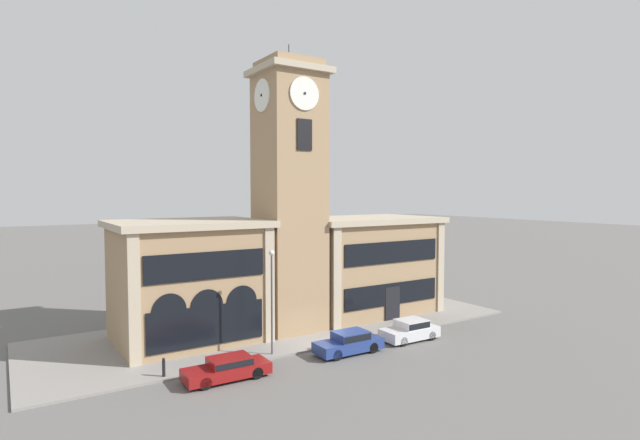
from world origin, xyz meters
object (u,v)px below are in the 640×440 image
(parked_car_far, at_px, (410,329))
(bollard, at_px, (164,367))
(parked_car_near, at_px, (228,368))
(parked_car_mid, at_px, (349,342))
(street_lamp, at_px, (272,288))

(parked_car_far, height_order, bollard, parked_car_far)
(parked_car_far, xyz_separation_m, bollard, (-16.74, 1.99, -0.09))
(parked_car_near, height_order, parked_car_mid, parked_car_mid)
(parked_car_mid, height_order, street_lamp, street_lamp)
(parked_car_near, bearing_deg, parked_car_mid, -178.84)
(parked_car_near, xyz_separation_m, street_lamp, (3.89, 2.15, 3.77))
(parked_car_near, distance_m, parked_car_mid, 8.40)
(parked_car_near, xyz_separation_m, bollard, (-3.00, 1.99, -0.00))
(street_lamp, bearing_deg, parked_car_near, -151.08)
(parked_car_near, bearing_deg, parked_car_far, -178.84)
(parked_car_mid, relative_size, street_lamp, 0.69)
(parked_car_far, relative_size, bollard, 3.99)
(bollard, bearing_deg, parked_car_near, -33.66)
(street_lamp, relative_size, bollard, 6.28)
(parked_car_mid, relative_size, parked_car_far, 1.08)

